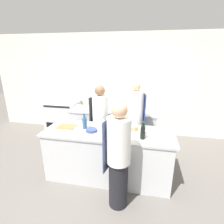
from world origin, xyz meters
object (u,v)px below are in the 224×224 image
Objects in this scene: bottle_olive_oil at (85,123)px; bottle_cooking_oil at (143,132)px; chef_at_pass_far at (100,122)px; bowl_ceramic_blue at (104,124)px; stockpot at (109,105)px; bowl_prep_small at (133,128)px; bottle_wine at (118,127)px; chef_at_stove at (134,122)px; bowl_mixing_large at (92,130)px; chef_at_prep_near at (118,157)px; bottle_vinegar at (143,129)px; oven_range at (64,117)px.

bottle_cooking_oil is at bearing -11.41° from bottle_olive_oil.
chef_at_pass_far is 0.52m from bowl_ceramic_blue.
chef_at_pass_far is 0.73m from stockpot.
stockpot is (-0.70, 1.22, 0.05)m from bowl_prep_small.
bottle_wine is 0.41m from bowl_ceramic_blue.
bottle_wine is 0.32m from bowl_prep_small.
chef_at_stove is 1.05m from bowl_mixing_large.
chef_at_prep_near is at bearing -98.98° from bowl_prep_small.
bottle_olive_oil is 1.08m from bottle_cooking_oil.
bottle_wine reaches higher than bottle_vinegar.
chef_at_prep_near is 7.12× the size of stockpot.
bowl_prep_small is 0.86× the size of stockpot.
oven_range is 4.00× the size of stockpot.
chef_at_prep_near is at bearing -63.99° from bowl_ceramic_blue.
bottle_vinegar reaches higher than stockpot.
bowl_mixing_large is at bearing -162.01° from bowl_prep_small.
bottle_wine reaches higher than bowl_ceramic_blue.
chef_at_pass_far reaches higher than bottle_vinegar.
bottle_olive_oil is at bearing -97.17° from stockpot.
chef_at_pass_far is at bearing -93.40° from stockpot.
chef_at_stove is at bearing 90.14° from bowl_prep_small.
chef_at_stove is 0.56m from bowl_prep_small.
chef_at_pass_far reaches higher than bowl_prep_small.
bottle_olive_oil is at bearing 146.74° from bowl_mixing_large.
chef_at_stove is at bearing 48.01° from bowl_mixing_large.
bottle_cooking_oil is at bearing -6.73° from bowl_mixing_large.
chef_at_stove is at bearing 37.78° from bottle_olive_oil.
bowl_prep_small is at bearing 7.89° from bottle_olive_oil.
stockpot is at bearing 119.88° from bottle_cooking_oil.
oven_range is 3.97× the size of bottle_vinegar.
bowl_mixing_large is at bearing 173.27° from bottle_cooking_oil.
chef_at_prep_near is 6.52× the size of bowl_ceramic_blue.
chef_at_prep_near is 7.06× the size of bottle_vinegar.
stockpot is (-0.70, 0.66, 0.15)m from chef_at_stove.
bottle_wine is 1.50m from stockpot.
bottle_cooking_oil is at bearing -89.79° from bottle_vinegar.
chef_at_prep_near reaches higher than bowl_mixing_large.
bottle_wine is (0.64, -0.09, -0.01)m from bottle_olive_oil.
chef_at_prep_near is 8.32× the size of bowl_prep_small.
bottle_cooking_oil is (0.42, -0.13, 0.00)m from bottle_wine.
bottle_olive_oil is at bearing -152.30° from bowl_ceramic_blue.
chef_at_stove is 0.98m from stockpot.
bottle_vinegar is 0.42m from bottle_wine.
chef_at_prep_near reaches higher than bottle_cooking_oil.
bottle_olive_oil is 1.15× the size of bowl_ceramic_blue.
bottle_olive_oil is 0.22m from bowl_mixing_large.
chef_at_stove reaches higher than bowl_ceramic_blue.
chef_at_prep_near reaches higher than oven_range.
chef_at_prep_near is at bearing -17.29° from chef_at_stove.
oven_range is 3.06m from bottle_cooking_oil.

